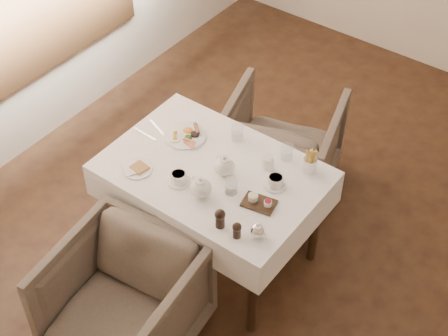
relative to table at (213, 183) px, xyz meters
name	(u,v)px	position (x,y,z in m)	size (l,w,h in m)	color
table	(213,183)	(0.00, 0.00, 0.00)	(1.28, 0.88, 0.75)	black
armchair_near	(124,302)	(-0.01, -0.82, -0.28)	(0.76, 0.78, 0.71)	brown
armchair_far	(281,145)	(-0.02, 0.81, -0.28)	(0.76, 0.78, 0.71)	brown
breakfast_plate	(186,135)	(-0.32, 0.14, 0.13)	(0.27, 0.27, 0.03)	white
side_plate	(136,169)	(-0.36, -0.27, 0.12)	(0.20, 0.18, 0.02)	white
teapot_centre	(224,165)	(0.08, 0.01, 0.18)	(0.17, 0.13, 0.13)	white
teapot_front	(201,187)	(0.07, -0.21, 0.19)	(0.17, 0.13, 0.14)	white
creamer	(268,162)	(0.25, 0.21, 0.16)	(0.07, 0.07, 0.08)	white
teacup_near	(179,178)	(-0.09, -0.20, 0.15)	(0.14, 0.14, 0.07)	white
teacup_far	(275,182)	(0.37, 0.11, 0.15)	(0.14, 0.14, 0.07)	white
glass_left	(237,133)	(-0.04, 0.30, 0.17)	(0.07, 0.07, 0.10)	silver
glass_mid	(231,186)	(0.20, -0.09, 0.17)	(0.07, 0.07, 0.10)	silver
glass_right	(287,152)	(0.30, 0.34, 0.17)	(0.07, 0.07, 0.10)	silver
condiment_board	(259,202)	(0.38, -0.07, 0.13)	(0.20, 0.16, 0.05)	black
pepper_mill_left	(220,218)	(0.30, -0.33, 0.18)	(0.06, 0.06, 0.12)	black
pepper_mill_right	(237,230)	(0.42, -0.34, 0.17)	(0.05, 0.05, 0.10)	black
silver_pot	(258,230)	(0.50, -0.27, 0.17)	(0.10, 0.08, 0.11)	white
fries_cup	(310,162)	(0.46, 0.33, 0.19)	(0.08, 0.08, 0.17)	silver
cutlery_fork	(157,128)	(-0.51, 0.09, 0.12)	(0.01, 0.18, 0.00)	silver
cutlery_knife	(145,134)	(-0.53, 0.00, 0.12)	(0.01, 0.19, 0.00)	silver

